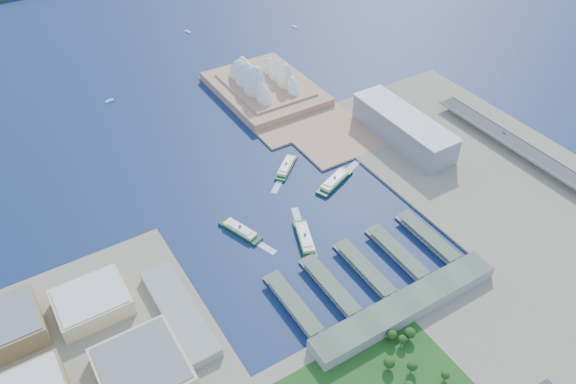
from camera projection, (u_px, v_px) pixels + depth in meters
ground at (311, 232)px, 604.60m from camera, size 3000.00×3000.00×0.00m
south_land at (450, 381)px, 467.52m from camera, size 720.00×180.00×3.00m
east_land at (502, 182)px, 667.55m from camera, size 240.00×500.00×3.00m
peninsula at (274, 98)px, 815.29m from camera, size 135.00×220.00×3.00m
opera_house at (265, 74)px, 807.51m from camera, size 134.00×180.00×58.00m
toaster_building at (403, 128)px, 721.45m from camera, size 45.00×155.00×35.00m
expressway at (544, 165)px, 680.34m from camera, size 26.00×340.00×11.85m
ferry_wharves at (364, 269)px, 558.60m from camera, size 184.00×90.00×9.30m
terminal_building at (405, 307)px, 517.30m from camera, size 200.00×28.00×12.00m
ferry_a at (240, 229)px, 601.56m from camera, size 30.29×54.50×10.03m
ferry_b at (286, 166)px, 686.52m from camera, size 48.54×44.05×9.90m
ferry_c at (305, 237)px, 591.31m from camera, size 34.01×59.56×10.98m
ferry_d at (335, 180)px, 664.42m from camera, size 60.29×36.06×11.15m
boat_b at (110, 101)px, 809.41m from camera, size 11.92×6.19×3.07m
boat_c at (295, 27)px, 1002.68m from camera, size 3.95×12.19×2.72m
boat_e at (188, 32)px, 986.76m from camera, size 7.57×13.23×3.09m
car_c at (505, 133)px, 721.68m from camera, size 1.70×4.19×1.22m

